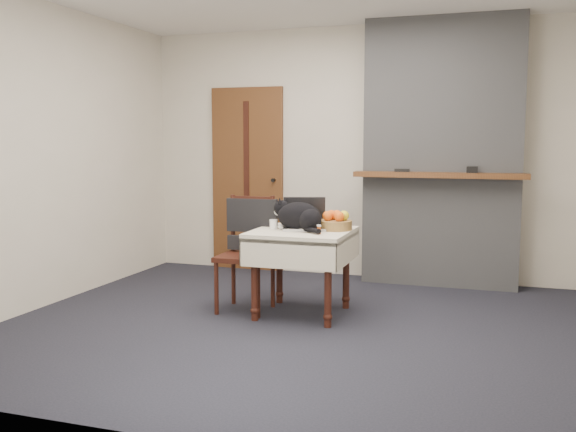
{
  "coord_description": "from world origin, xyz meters",
  "views": [
    {
      "loc": [
        1.46,
        -4.59,
        1.42
      ],
      "look_at": [
        -0.17,
        0.29,
        0.82
      ],
      "focal_mm": 40.0,
      "sensor_mm": 36.0,
      "label": 1
    }
  ],
  "objects_px": {
    "door": "(247,179)",
    "side_table": "(302,244)",
    "laptop": "(304,221)",
    "pill_bottle": "(319,229)",
    "cream_jar": "(274,224)",
    "fruit_basket": "(335,222)",
    "chair": "(249,237)",
    "cat": "(300,217)"
  },
  "relations": [
    {
      "from": "door",
      "to": "cream_jar",
      "type": "relative_size",
      "value": 25.99
    },
    {
      "from": "door",
      "to": "chair",
      "type": "height_order",
      "value": "door"
    },
    {
      "from": "side_table",
      "to": "cream_jar",
      "type": "relative_size",
      "value": 10.13
    },
    {
      "from": "laptop",
      "to": "chair",
      "type": "height_order",
      "value": "chair"
    },
    {
      "from": "fruit_basket",
      "to": "pill_bottle",
      "type": "bearing_deg",
      "value": -102.96
    },
    {
      "from": "door",
      "to": "chair",
      "type": "distance_m",
      "value": 1.75
    },
    {
      "from": "door",
      "to": "cat",
      "type": "bearing_deg",
      "value": -55.84
    },
    {
      "from": "door",
      "to": "fruit_basket",
      "type": "bearing_deg",
      "value": -47.76
    },
    {
      "from": "cream_jar",
      "to": "fruit_basket",
      "type": "bearing_deg",
      "value": 12.3
    },
    {
      "from": "cream_jar",
      "to": "chair",
      "type": "xyz_separation_m",
      "value": [
        -0.24,
        0.05,
        -0.12
      ]
    },
    {
      "from": "laptop",
      "to": "chair",
      "type": "bearing_deg",
      "value": 166.65
    },
    {
      "from": "side_table",
      "to": "laptop",
      "type": "height_order",
      "value": "laptop"
    },
    {
      "from": "side_table",
      "to": "cat",
      "type": "relative_size",
      "value": 1.59
    },
    {
      "from": "cream_jar",
      "to": "laptop",
      "type": "bearing_deg",
      "value": 19.39
    },
    {
      "from": "laptop",
      "to": "pill_bottle",
      "type": "relative_size",
      "value": 5.82
    },
    {
      "from": "cream_jar",
      "to": "fruit_basket",
      "type": "height_order",
      "value": "fruit_basket"
    },
    {
      "from": "laptop",
      "to": "cat",
      "type": "distance_m",
      "value": 0.12
    },
    {
      "from": "cat",
      "to": "pill_bottle",
      "type": "relative_size",
      "value": 6.82
    },
    {
      "from": "door",
      "to": "chair",
      "type": "xyz_separation_m",
      "value": [
        0.65,
        -1.58,
        -0.39
      ]
    },
    {
      "from": "door",
      "to": "laptop",
      "type": "distance_m",
      "value": 1.93
    },
    {
      "from": "door",
      "to": "fruit_basket",
      "type": "relative_size",
      "value": 7.26
    },
    {
      "from": "door",
      "to": "side_table",
      "type": "xyz_separation_m",
      "value": [
        1.14,
        -1.63,
        -0.41
      ]
    },
    {
      "from": "door",
      "to": "side_table",
      "type": "relative_size",
      "value": 2.56
    },
    {
      "from": "laptop",
      "to": "fruit_basket",
      "type": "height_order",
      "value": "laptop"
    },
    {
      "from": "fruit_basket",
      "to": "door",
      "type": "bearing_deg",
      "value": 132.24
    },
    {
      "from": "door",
      "to": "pill_bottle",
      "type": "bearing_deg",
      "value": -53.6
    },
    {
      "from": "pill_bottle",
      "to": "fruit_basket",
      "type": "height_order",
      "value": "fruit_basket"
    },
    {
      "from": "side_table",
      "to": "chair",
      "type": "xyz_separation_m",
      "value": [
        -0.49,
        0.05,
        0.03
      ]
    },
    {
      "from": "laptop",
      "to": "cat",
      "type": "height_order",
      "value": "cat"
    },
    {
      "from": "door",
      "to": "side_table",
      "type": "height_order",
      "value": "door"
    },
    {
      "from": "cat",
      "to": "cream_jar",
      "type": "xyz_separation_m",
      "value": [
        -0.23,
        0.02,
        -0.07
      ]
    },
    {
      "from": "door",
      "to": "laptop",
      "type": "bearing_deg",
      "value": -53.91
    },
    {
      "from": "side_table",
      "to": "cream_jar",
      "type": "xyz_separation_m",
      "value": [
        -0.25,
        -0.0,
        0.15
      ]
    },
    {
      "from": "laptop",
      "to": "fruit_basket",
      "type": "bearing_deg",
      "value": -11.71
    },
    {
      "from": "laptop",
      "to": "pill_bottle",
      "type": "xyz_separation_m",
      "value": [
        0.19,
        -0.25,
        -0.03
      ]
    },
    {
      "from": "laptop",
      "to": "pill_bottle",
      "type": "height_order",
      "value": "laptop"
    },
    {
      "from": "laptop",
      "to": "pill_bottle",
      "type": "bearing_deg",
      "value": -68.69
    },
    {
      "from": "side_table",
      "to": "laptop",
      "type": "xyz_separation_m",
      "value": [
        -0.01,
        0.08,
        0.18
      ]
    },
    {
      "from": "door",
      "to": "cream_jar",
      "type": "bearing_deg",
      "value": -61.43
    },
    {
      "from": "fruit_basket",
      "to": "cat",
      "type": "bearing_deg",
      "value": -153.29
    },
    {
      "from": "door",
      "to": "side_table",
      "type": "distance_m",
      "value": 2.03
    },
    {
      "from": "laptop",
      "to": "chair",
      "type": "relative_size",
      "value": 0.44
    }
  ]
}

